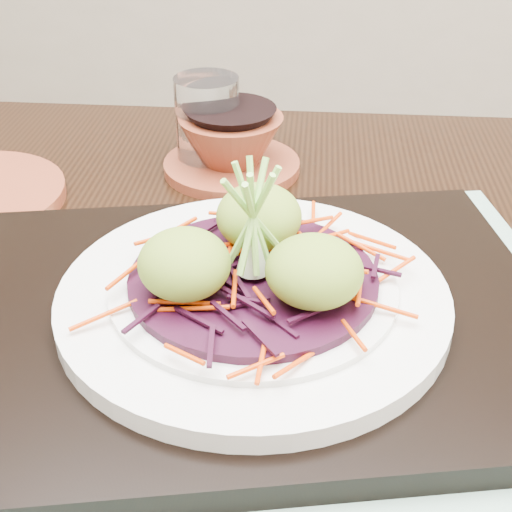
# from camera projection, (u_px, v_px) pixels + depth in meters

# --- Properties ---
(dining_table) EXTENTS (1.28, 0.87, 0.79)m
(dining_table) POSITION_uv_depth(u_px,v_px,m) (279.00, 406.00, 0.61)
(dining_table) COLOR black
(dining_table) RESTS_ON ground
(placemat) EXTENTS (0.57, 0.49, 0.00)m
(placemat) POSITION_uv_depth(u_px,v_px,m) (253.00, 329.00, 0.53)
(placemat) COLOR #83AA97
(placemat) RESTS_ON dining_table
(serving_tray) EXTENTS (0.49, 0.41, 0.02)m
(serving_tray) POSITION_uv_depth(u_px,v_px,m) (253.00, 316.00, 0.53)
(serving_tray) COLOR black
(serving_tray) RESTS_ON placemat
(white_plate) EXTENTS (0.28, 0.28, 0.02)m
(white_plate) POSITION_uv_depth(u_px,v_px,m) (253.00, 295.00, 0.52)
(white_plate) COLOR silver
(white_plate) RESTS_ON serving_tray
(cabbage_bed) EXTENTS (0.18, 0.18, 0.01)m
(cabbage_bed) POSITION_uv_depth(u_px,v_px,m) (253.00, 279.00, 0.51)
(cabbage_bed) COLOR black
(cabbage_bed) RESTS_ON white_plate
(carrot_julienne) EXTENTS (0.22, 0.22, 0.01)m
(carrot_julienne) POSITION_uv_depth(u_px,v_px,m) (253.00, 269.00, 0.50)
(carrot_julienne) COLOR #CE3603
(carrot_julienne) RESTS_ON cabbage_bed
(guacamole_scoops) EXTENTS (0.15, 0.14, 0.05)m
(guacamole_scoops) POSITION_uv_depth(u_px,v_px,m) (253.00, 250.00, 0.49)
(guacamole_scoops) COLOR olive
(guacamole_scoops) RESTS_ON cabbage_bed
(scallion_garnish) EXTENTS (0.07, 0.07, 0.10)m
(scallion_garnish) POSITION_uv_depth(u_px,v_px,m) (253.00, 222.00, 0.48)
(scallion_garnish) COLOR #88C74F
(scallion_garnish) RESTS_ON cabbage_bed
(water_glass) EXTENTS (0.09, 0.09, 0.10)m
(water_glass) POSITION_uv_depth(u_px,v_px,m) (208.00, 122.00, 0.75)
(water_glass) COLOR white
(water_glass) RESTS_ON dining_table
(terracotta_bowl_set) EXTENTS (0.19, 0.19, 0.06)m
(terracotta_bowl_set) POSITION_uv_depth(u_px,v_px,m) (231.00, 147.00, 0.75)
(terracotta_bowl_set) COLOR maroon
(terracotta_bowl_set) RESTS_ON dining_table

